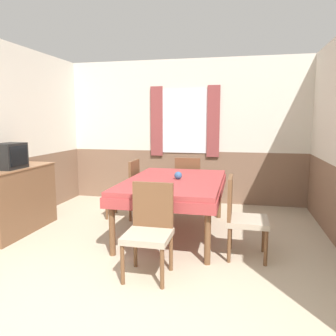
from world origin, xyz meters
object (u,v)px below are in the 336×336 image
Objects in this scene: tv at (10,156)px; vase at (178,175)px; dining_table at (174,187)px; chair_left_far at (127,187)px; chair_head_window at (189,182)px; chair_head_near at (150,227)px; sideboard at (17,199)px; chair_right_near at (241,215)px.

vase is at bearing 14.38° from tv.
chair_left_far reaches higher than dining_table.
chair_head_window is at bearing 39.81° from tv.
sideboard is (-2.10, 0.80, -0.03)m from chair_head_near.
sideboard is (-2.10, -0.40, -0.19)m from dining_table.
chair_left_far is at bearing 42.61° from tv.
chair_left_far is at bearing 149.17° from vase.
chair_left_far is (-0.88, -0.63, 0.00)m from chair_head_window.
chair_left_far is (-0.88, 0.57, -0.16)m from dining_table.
vase is (2.15, 0.42, 0.34)m from sideboard.
chair_right_near reaches higher than dining_table.
chair_head_window is 1.00× the size of chair_right_near.
sideboard is at bearing 128.55° from chair_left_far.
chair_right_near is at bearing -35.47° from vase.
tv is (-2.07, 0.68, 0.58)m from chair_head_near.
chair_right_near is at bearing -33.08° from dining_table.
vase is at bearing -92.24° from chair_head_near.
chair_head_near is at bearing -54.40° from chair_right_near.
tv is (-2.95, 0.05, 0.58)m from chair_right_near.
dining_table is 2.10× the size of chair_head_near.
chair_head_window is (0.00, 1.20, -0.16)m from dining_table.
sideboard reaches higher than dining_table.
tv is at bearing -140.19° from chair_head_window.
sideboard is (-2.10, -1.60, -0.03)m from chair_head_window.
chair_head_near is 2.25m from sideboard.
tv reaches higher than chair_head_near.
chair_head_window is at bearing -54.40° from chair_left_far.
vase reaches higher than dining_table.
chair_left_far is 1.12m from vase.
tv reaches higher than chair_right_near.
tv is at bearing -18.13° from chair_head_near.
chair_left_far is 2.10m from chair_right_near.
tv is 2.20m from vase.
chair_head_window is at bearing 90.00° from dining_table.
chair_right_near reaches higher than vase.
chair_right_near is at bearing -63.65° from chair_head_window.
chair_head_window is 2.76m from tv.
chair_left_far is at bearing 38.55° from sideboard.
chair_head_near is at bearing -90.00° from chair_head_window.
chair_right_near is at bearing -123.08° from chair_left_far.
sideboard is 11.83× the size of vase.
vase is at bearing 22.21° from dining_table.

